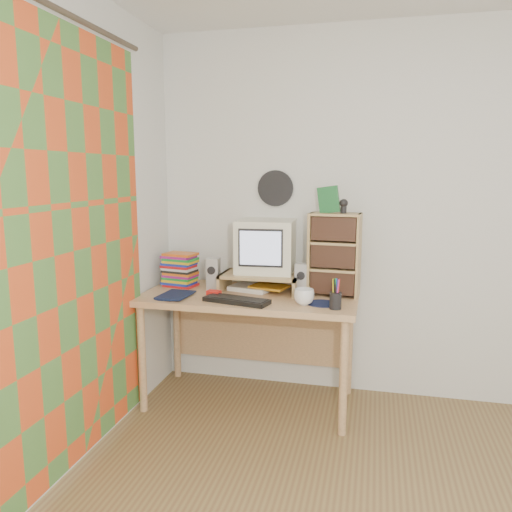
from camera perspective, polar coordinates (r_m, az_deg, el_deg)
The scene contains 19 objects.
back_wall at distance 3.48m, azimuth 17.54°, elevation 4.32°, with size 3.50×3.50×0.00m, color silver.
curtain at distance 2.66m, azimuth -20.12°, elevation 0.52°, with size 2.20×2.20×0.00m, color #E45020.
wall_disc at distance 3.50m, azimuth 2.24°, elevation 7.74°, with size 0.25×0.25×0.02m, color black.
desk at distance 3.37m, azimuth -0.49°, elevation -6.36°, with size 1.40×0.70×0.75m.
monitor_riser at distance 3.34m, azimuth 0.49°, elevation -2.47°, with size 0.52×0.30×0.12m.
crt_monitor at distance 3.35m, azimuth 1.05°, elevation 1.08°, with size 0.37×0.37×0.35m, color #EAE9CF.
speaker_left at distance 3.40m, azimuth -4.89°, elevation -2.06°, with size 0.08×0.08×0.22m, color #B2B2B7.
speaker_right at distance 3.25m, azimuth 5.25°, elevation -2.65°, with size 0.08×0.08×0.21m, color #B2B2B7.
keyboard at distance 3.08m, azimuth -2.23°, elevation -5.08°, with size 0.41×0.14×0.03m, color black.
dvd_stack at distance 3.52m, azimuth -8.70°, elevation -1.01°, with size 0.21×0.15×0.30m, color brown, non-canonical shape.
cd_rack at distance 3.24m, azimuth 8.96°, elevation 0.15°, with size 0.32×0.17×0.53m, color tan.
mug at distance 3.03m, azimuth 5.51°, elevation -4.66°, with size 0.12×0.12×0.10m, color white.
diary at distance 3.29m, azimuth -10.61°, elevation -4.12°, with size 0.22×0.17×0.04m, color #101B3C.
mousepad at distance 3.07m, azimuth 7.55°, elevation -5.40°, with size 0.19×0.19×0.00m, color black.
pen_cup at distance 2.96m, azimuth 9.08°, elevation -4.68°, with size 0.07×0.07×0.14m, color black, non-canonical shape.
papers at distance 3.38m, azimuth 0.29°, elevation -3.64°, with size 0.27×0.20×0.04m, color white, non-canonical shape.
red_box at distance 3.22m, azimuth -4.83°, elevation -4.32°, with size 0.08×0.05×0.04m, color red.
game_box at distance 3.22m, azimuth 8.31°, elevation 6.39°, with size 0.13×0.03×0.17m, color #1C632E.
webcam at distance 3.20m, azimuth 9.99°, elevation 5.64°, with size 0.05×0.05×0.09m, color black, non-canonical shape.
Camera 1 is at (-0.24, -1.70, 1.54)m, focal length 35.00 mm.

